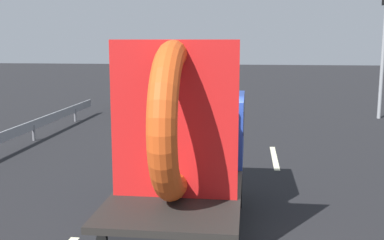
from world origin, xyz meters
TOP-DOWN VIEW (x-y plane):
  - ground_plane at (0.00, 0.00)m, footprint 120.00×120.00m
  - flatbed_truck at (-0.09, 0.50)m, footprint 2.02×4.98m
  - distant_sedan at (-3.86, 14.64)m, footprint 1.81×4.22m
  - guardrail at (-6.35, 5.10)m, footprint 0.10×15.65m
  - lane_dash_left_far at (-1.98, 5.92)m, footprint 0.16×2.17m
  - lane_dash_right_far at (1.80, 5.66)m, footprint 0.16×2.81m

SIDE VIEW (x-z plane):
  - ground_plane at x=0.00m, z-range 0.00..0.00m
  - lane_dash_left_far at x=-1.98m, z-range 0.00..0.01m
  - lane_dash_right_far at x=1.80m, z-range 0.00..0.01m
  - guardrail at x=-6.35m, z-range 0.18..0.89m
  - distant_sedan at x=-3.86m, z-range 0.05..1.43m
  - flatbed_truck at x=-0.09m, z-range -0.12..3.31m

